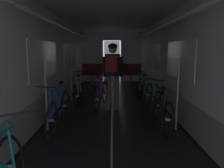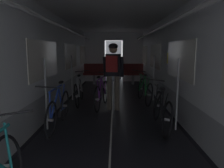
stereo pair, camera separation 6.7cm
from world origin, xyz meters
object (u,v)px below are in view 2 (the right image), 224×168
person_cyclist_aisle (113,69)px  bicycle_purple_in_aisle (102,94)px  bicycle_blue (59,110)px  bicycle_black (161,110)px  bench_seat_far_left (94,72)px  bicycle_green (144,90)px  bicycle_silver (79,91)px  bench_seat_far_right (133,72)px

person_cyclist_aisle → bicycle_purple_in_aisle: size_ratio=1.03×
bicycle_blue → bicycle_black: 2.05m
bench_seat_far_left → person_cyclist_aisle: person_cyclist_aisle is taller
person_cyclist_aisle → bench_seat_far_left: bearing=101.5°
bicycle_black → person_cyclist_aisle: (-0.98, 1.35, 0.69)m
bicycle_green → bicycle_blue: bearing=-131.9°
bicycle_green → bicycle_silver: bicycle_green is taller
bench_seat_far_right → bicycle_blue: 6.22m
bench_seat_far_left → bicycle_black: (1.90, -5.87, -0.19)m
bicycle_silver → bicycle_blue: (-0.07, -2.03, 0.00)m
bench_seat_far_left → bicycle_green: bicycle_green is taller
bench_seat_far_left → bicycle_purple_in_aisle: size_ratio=0.59×
bench_seat_far_left → bicycle_green: (1.86, -3.67, -0.19)m
bicycle_blue → bicycle_black: (2.05, 0.04, -0.00)m
bicycle_silver → bicycle_blue: bearing=-92.0°
bicycle_blue → bicycle_purple_in_aisle: size_ratio=1.01×
bench_seat_far_left → bench_seat_far_right: same height
bicycle_black → bicycle_purple_in_aisle: (-1.29, 1.61, 0.00)m
bicycle_green → bicycle_silver: size_ratio=1.00×
bicycle_silver → bicycle_black: size_ratio=1.00×
bicycle_blue → bicycle_purple_in_aisle: 1.81m
bench_seat_far_right → bicycle_blue: bearing=-108.3°
bicycle_blue → person_cyclist_aisle: (1.07, 1.38, 0.69)m
bicycle_green → bicycle_purple_in_aisle: 1.38m
bicycle_black → bicycle_purple_in_aisle: size_ratio=1.01×
bench_seat_far_right → bicycle_black: size_ratio=0.58×
bench_seat_far_left → bicycle_silver: bench_seat_far_left is taller
bench_seat_far_right → bicycle_silver: 4.31m
bench_seat_far_right → bicycle_silver: bearing=-115.9°
bench_seat_far_right → bench_seat_far_left: bearing=180.0°
bicycle_silver → bicycle_purple_in_aisle: size_ratio=1.01×
bicycle_green → person_cyclist_aisle: person_cyclist_aisle is taller
bicycle_blue → bicycle_black: bicycle_black is taller
bicycle_green → bicycle_black: size_ratio=1.00×
bicycle_green → person_cyclist_aisle: size_ratio=0.98×
bicycle_silver → bicycle_purple_in_aisle: bearing=-29.5°
bench_seat_far_left → bicycle_black: size_ratio=0.58×
bench_seat_far_right → bicycle_silver: size_ratio=0.58×
person_cyclist_aisle → bicycle_blue: bearing=-127.8°
bicycle_silver → bicycle_blue: bicycle_silver is taller
bicycle_green → bicycle_black: (0.05, -2.20, 0.00)m
bicycle_silver → bench_seat_far_left: bearing=88.9°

